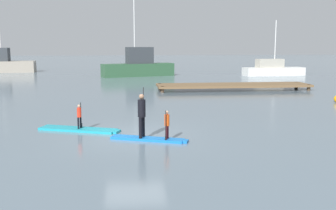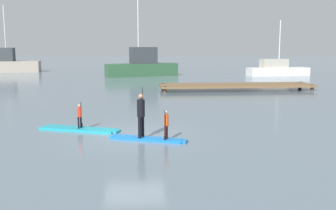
{
  "view_description": "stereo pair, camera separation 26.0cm",
  "coord_description": "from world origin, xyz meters",
  "px_view_note": "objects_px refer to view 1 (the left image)",
  "views": [
    {
      "loc": [
        -0.37,
        -15.59,
        3.72
      ],
      "look_at": [
        1.5,
        1.15,
        1.09
      ],
      "focal_mm": 41.58,
      "sensor_mm": 36.0,
      "label": 1
    },
    {
      "loc": [
        -0.11,
        -15.61,
        3.72
      ],
      "look_at": [
        1.5,
        1.15,
        1.09
      ],
      "focal_mm": 41.58,
      "sensor_mm": 36.0,
      "label": 2
    }
  ],
  "objects_px": {
    "paddler_adult": "(142,113)",
    "paddler_child_front": "(167,123)",
    "paddleboard_far": "(149,139)",
    "fishing_boat_white_large": "(138,66)",
    "paddleboard_near": "(80,129)",
    "motor_boat_small_navy": "(273,69)",
    "paddler_child_solo": "(79,115)"
  },
  "relations": [
    {
      "from": "paddler_adult",
      "to": "paddler_child_front",
      "type": "distance_m",
      "value": 1.08
    },
    {
      "from": "paddleboard_far",
      "to": "fishing_boat_white_large",
      "type": "bearing_deg",
      "value": 88.68
    },
    {
      "from": "paddleboard_near",
      "to": "paddleboard_far",
      "type": "bearing_deg",
      "value": -35.46
    },
    {
      "from": "fishing_boat_white_large",
      "to": "motor_boat_small_navy",
      "type": "bearing_deg",
      "value": -2.07
    },
    {
      "from": "paddler_child_solo",
      "to": "paddler_adult",
      "type": "bearing_deg",
      "value": -36.89
    },
    {
      "from": "paddler_child_front",
      "to": "paddler_child_solo",
      "type": "bearing_deg",
      "value": 146.56
    },
    {
      "from": "paddler_child_solo",
      "to": "paddler_child_front",
      "type": "height_order",
      "value": "paddler_child_front"
    },
    {
      "from": "paddleboard_far",
      "to": "paddler_child_front",
      "type": "xyz_separation_m",
      "value": [
        0.67,
        -0.27,
        0.67
      ]
    },
    {
      "from": "paddleboard_near",
      "to": "paddler_child_front",
      "type": "xyz_separation_m",
      "value": [
        3.58,
        -2.35,
        0.67
      ]
    },
    {
      "from": "fishing_boat_white_large",
      "to": "paddler_child_front",
      "type": "bearing_deg",
      "value": -90.08
    },
    {
      "from": "paddler_child_front",
      "to": "fishing_boat_white_large",
      "type": "distance_m",
      "value": 31.38
    },
    {
      "from": "paddler_child_solo",
      "to": "paddleboard_far",
      "type": "bearing_deg",
      "value": -35.72
    },
    {
      "from": "paddleboard_far",
      "to": "paddler_child_front",
      "type": "relative_size",
      "value": 2.65
    },
    {
      "from": "paddleboard_far",
      "to": "motor_boat_small_navy",
      "type": "height_order",
      "value": "motor_boat_small_navy"
    },
    {
      "from": "paddler_child_solo",
      "to": "paddler_child_front",
      "type": "relative_size",
      "value": 0.98
    },
    {
      "from": "paddler_adult",
      "to": "fishing_boat_white_large",
      "type": "height_order",
      "value": "fishing_boat_white_large"
    },
    {
      "from": "paddler_adult",
      "to": "paddler_child_solo",
      "type": "bearing_deg",
      "value": 143.11
    },
    {
      "from": "paddleboard_near",
      "to": "paddleboard_far",
      "type": "distance_m",
      "value": 3.57
    },
    {
      "from": "motor_boat_small_navy",
      "to": "paddler_child_front",
      "type": "bearing_deg",
      "value": -117.77
    },
    {
      "from": "paddleboard_near",
      "to": "paddler_child_solo",
      "type": "distance_m",
      "value": 0.63
    },
    {
      "from": "paddleboard_near",
      "to": "paddler_child_solo",
      "type": "relative_size",
      "value": 3.24
    },
    {
      "from": "paddler_adult",
      "to": "paddler_child_front",
      "type": "relative_size",
      "value": 1.71
    },
    {
      "from": "paddleboard_far",
      "to": "paddler_child_solo",
      "type": "bearing_deg",
      "value": 144.28
    },
    {
      "from": "paddler_child_solo",
      "to": "motor_boat_small_navy",
      "type": "relative_size",
      "value": 0.15
    },
    {
      "from": "paddleboard_far",
      "to": "paddleboard_near",
      "type": "bearing_deg",
      "value": 144.54
    },
    {
      "from": "paddleboard_near",
      "to": "paddler_child_front",
      "type": "distance_m",
      "value": 4.33
    },
    {
      "from": "paddler_child_solo",
      "to": "paddleboard_far",
      "type": "xyz_separation_m",
      "value": [
        2.89,
        -2.08,
        -0.63
      ]
    },
    {
      "from": "paddler_adult",
      "to": "motor_boat_small_navy",
      "type": "xyz_separation_m",
      "value": [
        17.16,
        30.41,
        -0.35
      ]
    },
    {
      "from": "paddler_child_solo",
      "to": "fishing_boat_white_large",
      "type": "bearing_deg",
      "value": 82.91
    },
    {
      "from": "paddler_child_front",
      "to": "motor_boat_small_navy",
      "type": "height_order",
      "value": "motor_boat_small_navy"
    },
    {
      "from": "paddleboard_near",
      "to": "fishing_boat_white_large",
      "type": "height_order",
      "value": "fishing_boat_white_large"
    },
    {
      "from": "paddler_child_front",
      "to": "fishing_boat_white_large",
      "type": "relative_size",
      "value": 0.12
    }
  ]
}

